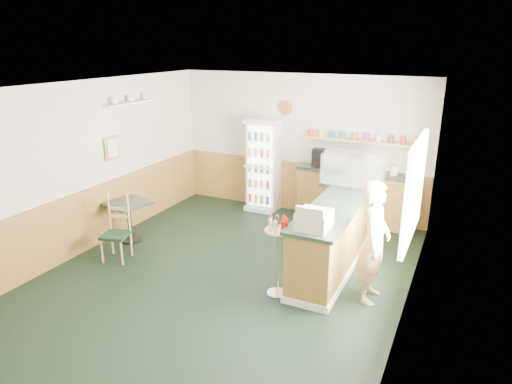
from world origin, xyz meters
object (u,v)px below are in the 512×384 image
Objects in this scene: drinks_fridge at (264,165)px; display_case at (353,170)px; shopkeeper at (374,242)px; condiment_stand at (278,245)px; cash_register at (314,220)px; cafe_chair at (118,226)px; cafe_table at (129,214)px.

drinks_fridge reaches higher than display_case.
drinks_fridge is at bearing 45.68° from shopkeeper.
shopkeeper is at bearing -66.44° from display_case.
cash_register is at bearing 10.82° from condiment_stand.
shopkeeper reaches higher than cafe_chair.
condiment_stand is 2.67m from cafe_chair.
cash_register is 0.38× the size of condiment_stand.
shopkeeper is at bearing 20.15° from condiment_stand.
shopkeeper is 1.49× the size of condiment_stand.
drinks_fridge reaches higher than cafe_chair.
cash_register is at bearing 114.38° from shopkeeper.
cash_register is 0.54× the size of cafe_table.
cafe_table is (-2.95, 0.53, -0.23)m from condiment_stand.
cash_register is at bearing -54.94° from drinks_fridge.
condiment_stand is at bearing -10.10° from cafe_table.
cafe_table is at bearing 169.90° from condiment_stand.
cafe_chair is (-3.12, -0.12, -0.59)m from cash_register.
shopkeeper is at bearing -7.57° from cafe_chair.
cash_register is at bearing -7.35° from cafe_table.
cash_register is 3.18m from cafe_chair.
drinks_fridge reaches higher than condiment_stand.
cash_register is (0.00, -1.94, -0.16)m from display_case.
shopkeeper reaches higher than display_case.
drinks_fridge is 2.25m from display_case.
drinks_fridge is 4.41× the size of cash_register.
drinks_fridge reaches higher than shopkeeper.
cafe_chair is (-3.82, -0.46, -0.28)m from shopkeeper.
display_case is 1.95m from cash_register.
cafe_chair reaches higher than cafe_table.
cafe_chair is at bearing -179.19° from condiment_stand.
cafe_table is at bearing 101.99° from cafe_chair.
cafe_table is at bearing 87.28° from shopkeeper.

